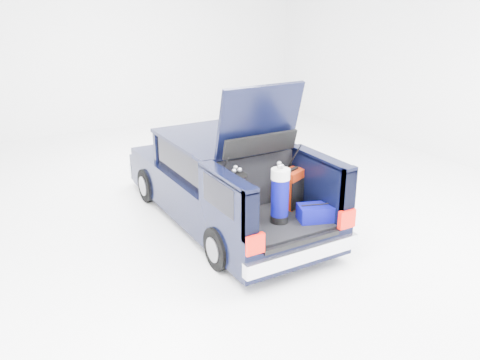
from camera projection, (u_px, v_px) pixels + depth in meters
ground at (225, 220)px, 8.61m from camera, size 14.00×14.00×0.00m
car at (222, 181)px, 8.46m from camera, size 1.87×4.65×2.47m
red_suitcase at (292, 189)px, 7.56m from camera, size 0.43×0.37×0.60m
black_golf_bag at (237, 198)px, 6.99m from camera, size 0.23×0.32×0.83m
blue_golf_bag at (280, 195)px, 7.02m from camera, size 0.33×0.33×0.88m
blue_duffel at (315, 213)px, 7.16m from camera, size 0.55×0.45×0.25m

